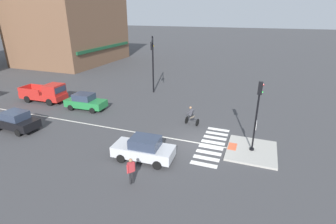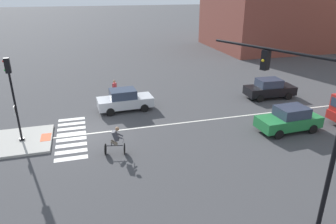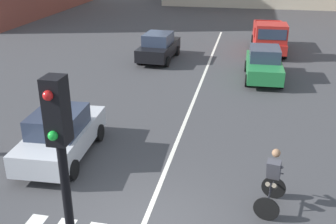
{
  "view_description": "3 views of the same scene",
  "coord_description": "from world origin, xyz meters",
  "px_view_note": "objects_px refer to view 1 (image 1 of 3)",
  "views": [
    {
      "loc": [
        -16.9,
        -3.69,
        9.35
      ],
      "look_at": [
        0.4,
        2.72,
        2.0
      ],
      "focal_mm": 27.13,
      "sensor_mm": 36.0,
      "label": 1
    },
    {
      "loc": [
        18.4,
        0.14,
        8.69
      ],
      "look_at": [
        0.89,
        5.09,
        1.34
      ],
      "focal_mm": 33.06,
      "sensor_mm": 36.0,
      "label": 2
    },
    {
      "loc": [
        2.16,
        -7.8,
        6.54
      ],
      "look_at": [
        -0.36,
        4.44,
        1.26
      ],
      "focal_mm": 43.07,
      "sensor_mm": 36.0,
      "label": 3
    }
  ],
  "objects_px": {
    "signal_pole": "(257,111)",
    "car_green_eastbound_far": "(85,102)",
    "car_silver_westbound_near": "(144,149)",
    "car_black_westbound_distant": "(15,121)",
    "cyclist": "(192,115)",
    "traffic_light_mast": "(153,58)",
    "pickup_truck_red_eastbound_distant": "(47,93)",
    "pedestrian_at_curb_left": "(131,169)"
  },
  "relations": [
    {
      "from": "signal_pole",
      "to": "car_green_eastbound_far",
      "type": "height_order",
      "value": "signal_pole"
    },
    {
      "from": "car_silver_westbound_near",
      "to": "car_black_westbound_distant",
      "type": "xyz_separation_m",
      "value": [
        0.48,
        12.13,
        0.0
      ]
    },
    {
      "from": "cyclist",
      "to": "car_black_westbound_distant",
      "type": "bearing_deg",
      "value": 114.27
    },
    {
      "from": "traffic_light_mast",
      "to": "pickup_truck_red_eastbound_distant",
      "type": "relative_size",
      "value": 1.3
    },
    {
      "from": "car_green_eastbound_far",
      "to": "pickup_truck_red_eastbound_distant",
      "type": "bearing_deg",
      "value": 85.87
    },
    {
      "from": "signal_pole",
      "to": "pedestrian_at_curb_left",
      "type": "relative_size",
      "value": 2.98
    },
    {
      "from": "signal_pole",
      "to": "car_green_eastbound_far",
      "type": "xyz_separation_m",
      "value": [
        2.96,
        16.44,
        -2.33
      ]
    },
    {
      "from": "car_green_eastbound_far",
      "to": "pedestrian_at_curb_left",
      "type": "xyz_separation_m",
      "value": [
        -9.14,
        -10.1,
        0.17
      ]
    },
    {
      "from": "car_black_westbound_distant",
      "to": "cyclist",
      "type": "height_order",
      "value": "cyclist"
    },
    {
      "from": "signal_pole",
      "to": "car_silver_westbound_near",
      "type": "bearing_deg",
      "value": 117.92
    },
    {
      "from": "cyclist",
      "to": "car_green_eastbound_far",
      "type": "bearing_deg",
      "value": 90.32
    },
    {
      "from": "signal_pole",
      "to": "car_black_westbound_distant",
      "type": "bearing_deg",
      "value": 99.35
    },
    {
      "from": "traffic_light_mast",
      "to": "pickup_truck_red_eastbound_distant",
      "type": "xyz_separation_m",
      "value": [
        -6.29,
        10.01,
        -3.49
      ]
    },
    {
      "from": "signal_pole",
      "to": "car_silver_westbound_near",
      "type": "distance_m",
      "value": 8.01
    },
    {
      "from": "car_green_eastbound_far",
      "to": "car_silver_westbound_near",
      "type": "relative_size",
      "value": 1.0
    },
    {
      "from": "car_silver_westbound_near",
      "to": "pedestrian_at_curb_left",
      "type": "distance_m",
      "value": 2.64
    },
    {
      "from": "car_green_eastbound_far",
      "to": "car_black_westbound_distant",
      "type": "distance_m",
      "value": 6.55
    },
    {
      "from": "pickup_truck_red_eastbound_distant",
      "to": "car_black_westbound_distant",
      "type": "bearing_deg",
      "value": -155.6
    },
    {
      "from": "signal_pole",
      "to": "traffic_light_mast",
      "type": "xyz_separation_m",
      "value": [
        9.63,
        11.82,
        1.32
      ]
    },
    {
      "from": "signal_pole",
      "to": "cyclist",
      "type": "relative_size",
      "value": 2.97
    },
    {
      "from": "pedestrian_at_curb_left",
      "to": "pickup_truck_red_eastbound_distant",
      "type": "bearing_deg",
      "value": 58.4
    },
    {
      "from": "signal_pole",
      "to": "car_silver_westbound_near",
      "type": "xyz_separation_m",
      "value": [
        -3.59,
        6.77,
        -2.33
      ]
    },
    {
      "from": "pickup_truck_red_eastbound_distant",
      "to": "cyclist",
      "type": "distance_m",
      "value": 16.53
    },
    {
      "from": "pedestrian_at_curb_left",
      "to": "signal_pole",
      "type": "bearing_deg",
      "value": -45.7
    },
    {
      "from": "traffic_light_mast",
      "to": "car_silver_westbound_near",
      "type": "xyz_separation_m",
      "value": [
        -13.22,
        -5.05,
        -3.65
      ]
    },
    {
      "from": "cyclist",
      "to": "pedestrian_at_curb_left",
      "type": "xyz_separation_m",
      "value": [
        -9.2,
        1.04,
        0.11
      ]
    },
    {
      "from": "car_silver_westbound_near",
      "to": "pedestrian_at_curb_left",
      "type": "xyz_separation_m",
      "value": [
        -2.6,
        -0.43,
        0.17
      ]
    },
    {
      "from": "car_green_eastbound_far",
      "to": "pickup_truck_red_eastbound_distant",
      "type": "distance_m",
      "value": 5.41
    },
    {
      "from": "signal_pole",
      "to": "pickup_truck_red_eastbound_distant",
      "type": "distance_m",
      "value": 22.19
    },
    {
      "from": "car_silver_westbound_near",
      "to": "pedestrian_at_curb_left",
      "type": "bearing_deg",
      "value": -170.52
    },
    {
      "from": "traffic_light_mast",
      "to": "car_green_eastbound_far",
      "type": "relative_size",
      "value": 1.61
    },
    {
      "from": "car_silver_westbound_near",
      "to": "cyclist",
      "type": "relative_size",
      "value": 2.49
    },
    {
      "from": "car_black_westbound_distant",
      "to": "traffic_light_mast",
      "type": "bearing_deg",
      "value": -29.05
    },
    {
      "from": "car_black_westbound_distant",
      "to": "pickup_truck_red_eastbound_distant",
      "type": "distance_m",
      "value": 7.09
    },
    {
      "from": "traffic_light_mast",
      "to": "pedestrian_at_curb_left",
      "type": "xyz_separation_m",
      "value": [
        -15.82,
        -5.48,
        -3.48
      ]
    },
    {
      "from": "pedestrian_at_curb_left",
      "to": "car_silver_westbound_near",
      "type": "bearing_deg",
      "value": 9.48
    },
    {
      "from": "pickup_truck_red_eastbound_distant",
      "to": "cyclist",
      "type": "relative_size",
      "value": 3.07
    },
    {
      "from": "car_green_eastbound_far",
      "to": "pickup_truck_red_eastbound_distant",
      "type": "xyz_separation_m",
      "value": [
        0.39,
        5.39,
        0.17
      ]
    },
    {
      "from": "signal_pole",
      "to": "car_silver_westbound_near",
      "type": "relative_size",
      "value": 1.19
    },
    {
      "from": "signal_pole",
      "to": "car_green_eastbound_far",
      "type": "bearing_deg",
      "value": 79.81
    },
    {
      "from": "pickup_truck_red_eastbound_distant",
      "to": "cyclist",
      "type": "height_order",
      "value": "pickup_truck_red_eastbound_distant"
    },
    {
      "from": "pickup_truck_red_eastbound_distant",
      "to": "cyclist",
      "type": "bearing_deg",
      "value": -91.13
    }
  ]
}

